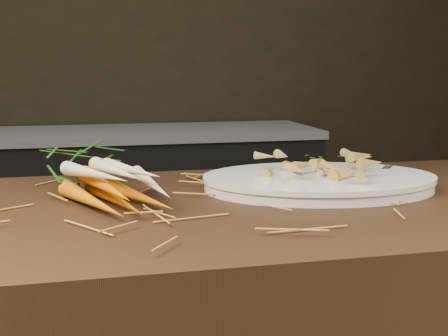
# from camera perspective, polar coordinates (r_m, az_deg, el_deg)

# --- Properties ---
(back_counter) EXTENTS (1.82, 0.62, 0.84)m
(back_counter) POSITION_cam_1_polar(r_m,az_deg,el_deg) (3.00, -8.34, -4.07)
(back_counter) COLOR black
(back_counter) RESTS_ON ground
(straw_bedding) EXTENTS (1.40, 0.60, 0.02)m
(straw_bedding) POSITION_cam_1_polar(r_m,az_deg,el_deg) (1.05, -17.28, -3.78)
(straw_bedding) COLOR olive
(straw_bedding) RESTS_ON main_counter
(root_veg_bunch) EXTENTS (0.30, 0.49, 0.09)m
(root_veg_bunch) POSITION_cam_1_polar(r_m,az_deg,el_deg) (1.17, -13.41, -0.44)
(root_veg_bunch) COLOR #D36109
(root_veg_bunch) RESTS_ON main_counter
(serving_platter) EXTENTS (0.53, 0.39, 0.03)m
(serving_platter) POSITION_cam_1_polar(r_m,az_deg,el_deg) (1.20, 9.65, -1.56)
(serving_platter) COLOR white
(serving_platter) RESTS_ON main_counter
(roasted_veg_heap) EXTENTS (0.26, 0.20, 0.05)m
(roasted_veg_heap) POSITION_cam_1_polar(r_m,az_deg,el_deg) (1.19, 9.71, 0.32)
(roasted_veg_heap) COLOR gold
(roasted_veg_heap) RESTS_ON serving_platter
(serving_fork) EXTENTS (0.13, 0.15, 0.00)m
(serving_fork) POSITION_cam_1_polar(r_m,az_deg,el_deg) (1.23, 17.73, -0.89)
(serving_fork) COLOR silver
(serving_fork) RESTS_ON serving_platter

